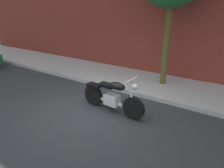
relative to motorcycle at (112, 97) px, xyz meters
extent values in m
plane|color=#303335|center=(-0.51, -0.35, -0.47)|extent=(60.00, 60.00, 0.00)
cube|color=#B0B0B0|center=(-0.51, 2.58, -0.40)|extent=(24.75, 2.48, 0.14)
cylinder|color=black|center=(0.73, -0.05, -0.14)|extent=(0.66, 0.16, 0.65)
cylinder|color=black|center=(-0.73, 0.04, -0.14)|extent=(0.66, 0.16, 0.65)
cube|color=silver|center=(0.00, 0.00, -0.09)|extent=(0.46, 0.31, 0.32)
cube|color=silver|center=(0.00, 0.00, -0.16)|extent=(1.32, 0.16, 0.06)
ellipsoid|color=black|center=(0.18, -0.02, 0.38)|extent=(0.53, 0.29, 0.22)
cube|color=black|center=(-0.18, 0.01, 0.32)|extent=(0.49, 0.27, 0.10)
cube|color=black|center=(-0.68, 0.04, 0.20)|extent=(0.45, 0.27, 0.10)
cylinder|color=silver|center=(0.67, -0.04, 0.14)|extent=(0.27, 0.07, 0.58)
cylinder|color=silver|center=(0.61, -0.04, 0.66)|extent=(0.08, 0.70, 0.04)
sphere|color=silver|center=(0.75, -0.05, 0.50)|extent=(0.17, 0.17, 0.17)
cylinder|color=silver|center=(-0.24, 0.17, -0.19)|extent=(0.80, 0.14, 0.09)
cylinder|color=#504B20|center=(0.58, 2.75, 1.25)|extent=(0.22, 0.22, 3.44)
camera|label=1|loc=(2.87, -4.42, 2.48)|focal=31.74mm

